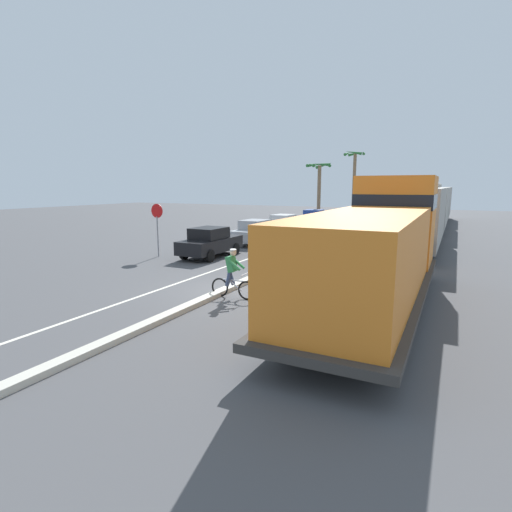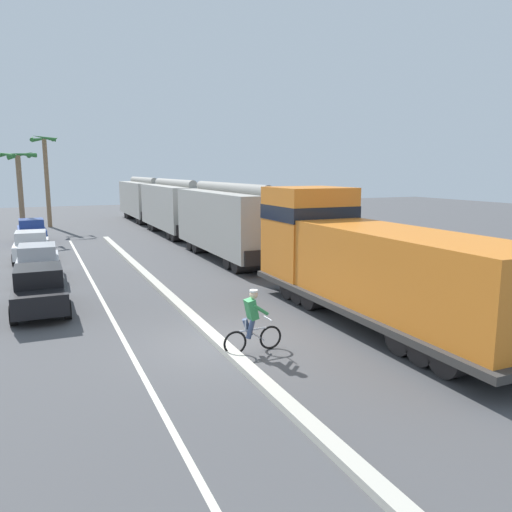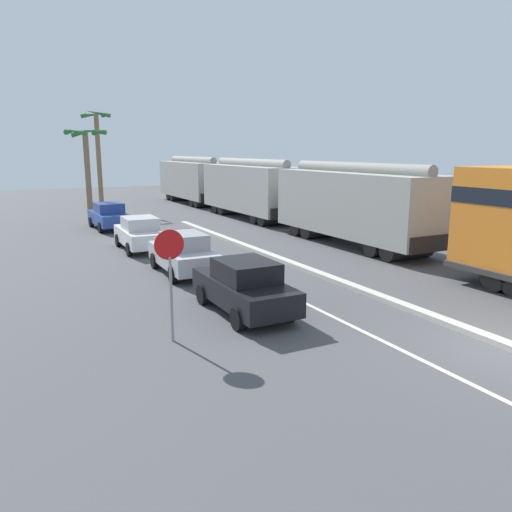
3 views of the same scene
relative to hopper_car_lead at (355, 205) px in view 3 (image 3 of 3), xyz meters
The scene contains 12 objects.
median_curb 8.75m from the hopper_car_lead, 127.47° to the right, with size 0.36×36.00×0.16m, color beige.
lane_stripe 10.37m from the hopper_car_lead, 138.27° to the right, with size 0.14×36.00×0.01m, color silver.
hopper_car_lead is the anchor object (origin of this frame).
hopper_car_middle 11.60m from the hopper_car_lead, 90.00° to the left, with size 2.90×10.60×4.18m.
hopper_car_trailing 23.20m from the hopper_car_lead, 90.00° to the left, with size 2.90×10.60×4.18m.
parked_car_black 12.09m from the hopper_car_lead, 143.87° to the right, with size 1.85×4.21×1.62m.
parked_car_silver 9.91m from the hopper_car_lead, behind, with size 1.93×4.25×1.62m.
parked_car_white 10.76m from the hopper_car_lead, 158.85° to the left, with size 1.92×4.24×1.62m.
parked_car_blue 15.04m from the hopper_car_lead, 131.62° to the left, with size 1.94×4.26×1.62m.
stop_sign 14.84m from the hopper_car_lead, 146.20° to the right, with size 0.76×0.08×2.88m.
palm_tree_near 17.98m from the hopper_car_lead, 126.28° to the left, with size 2.67×2.64×6.29m.
palm_tree_far 22.93m from the hopper_car_lead, 112.16° to the left, with size 2.33×2.20×7.81m.
Camera 3 is at (-10.82, -7.15, 4.79)m, focal length 35.00 mm.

